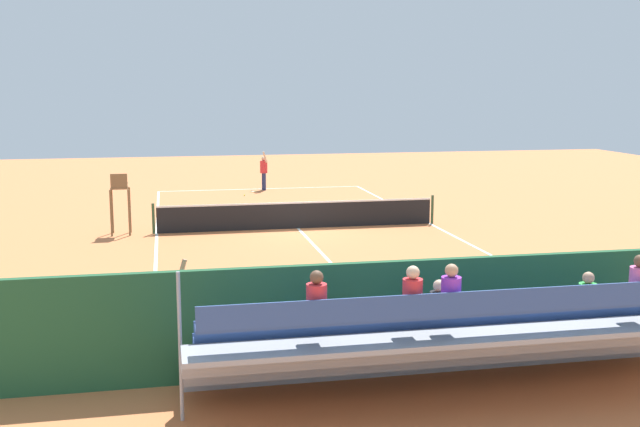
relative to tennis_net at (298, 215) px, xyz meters
name	(u,v)px	position (x,y,z in m)	size (l,w,h in m)	color
ground_plane	(298,228)	(0.00, 0.00, -0.50)	(60.00, 60.00, 0.00)	#D17542
court_line_markings	(298,228)	(0.00, -0.04, -0.50)	(10.10, 22.20, 0.01)	white
tennis_net	(298,215)	(0.00, 0.00, 0.00)	(10.30, 0.10, 1.07)	black
backdrop_wall	(429,313)	(0.00, 14.00, 0.50)	(18.00, 0.16, 2.00)	#235633
bleacher_stand	(455,338)	(0.05, 15.39, 0.49)	(9.06, 2.40, 2.48)	#9EA0A5
umpire_chair	(120,197)	(6.20, -0.07, 0.81)	(0.67, 0.67, 2.14)	brown
courtside_bench	(568,314)	(-3.19, 13.27, 0.06)	(1.80, 0.40, 0.93)	#9E754C
equipment_bag	(485,340)	(-1.39, 13.40, -0.32)	(0.90, 0.36, 0.36)	#B22D2D
tennis_player	(264,170)	(-0.12, -10.53, 0.51)	(0.42, 0.55, 1.93)	navy
tennis_racket	(253,191)	(0.50, -10.04, -0.49)	(0.31, 0.56, 0.03)	black
tennis_ball_near	(244,195)	(1.04, -8.71, -0.47)	(0.07, 0.07, 0.07)	#CCDB33
line_judge	(186,310)	(4.35, 12.98, 0.51)	(0.45, 0.56, 1.93)	#232328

